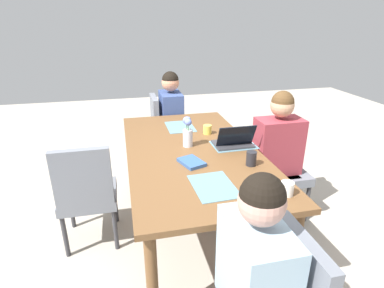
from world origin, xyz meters
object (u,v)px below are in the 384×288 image
person_far_left_near (276,164)px  chair_far_left_near (278,162)px  person_head_left_left_mid (172,127)px  coffee_mug_near_right (207,130)px  chair_near_right_near (87,191)px  dining_table (192,158)px  book_red_cover (192,162)px  flower_vase (188,132)px  coffee_mug_centre_left (287,188)px  coffee_mug_near_left (251,158)px  chair_head_left_left_mid (165,128)px  laptop_far_left_near (234,142)px

person_far_left_near → chair_far_left_near: bearing=141.2°
person_far_left_near → person_head_left_left_mid: size_ratio=1.00×
coffee_mug_near_right → chair_near_right_near: bearing=-71.2°
chair_far_left_near → chair_near_right_near: 1.71m
dining_table → book_red_cover: book_red_cover is taller
person_far_left_near → flower_vase: person_far_left_near is taller
person_far_left_near → coffee_mug_near_right: size_ratio=14.41×
coffee_mug_centre_left → book_red_cover: (-0.55, -0.47, -0.03)m
chair_far_left_near → person_head_left_left_mid: size_ratio=0.75×
chair_near_right_near → coffee_mug_near_left: bearing=74.2°
chair_head_left_left_mid → flower_vase: 1.27m
dining_table → flower_vase: flower_vase is taller
person_far_left_near → coffee_mug_centre_left: (0.84, -0.38, 0.27)m
flower_vase → chair_near_right_near: bearing=-82.1°
chair_far_left_near → person_far_left_near: (0.07, -0.06, 0.03)m
coffee_mug_centre_left → coffee_mug_near_right: bearing=-170.9°
laptop_far_left_near → book_red_cover: laptop_far_left_near is taller
person_far_left_near → coffee_mug_near_right: person_far_left_near is taller
person_head_left_left_mid → coffee_mug_centre_left: 2.09m
chair_far_left_near → laptop_far_left_near: size_ratio=2.81×
dining_table → chair_near_right_near: 0.87m
chair_head_left_left_mid → flower_vase: flower_vase is taller
person_far_left_near → chair_head_left_left_mid: person_far_left_near is taller
chair_head_left_left_mid → person_head_left_left_mid: (0.06, 0.07, 0.03)m
chair_near_right_near → coffee_mug_near_right: chair_near_right_near is taller
flower_vase → coffee_mug_centre_left: flower_vase is taller
coffee_mug_near_left → chair_near_right_near: bearing=-105.8°
laptop_far_left_near → coffee_mug_centre_left: size_ratio=3.73×
coffee_mug_centre_left → chair_far_left_near: bearing=154.1°
coffee_mug_centre_left → book_red_cover: coffee_mug_centre_left is taller
dining_table → person_head_left_left_mid: (-1.23, 0.03, -0.15)m
coffee_mug_near_left → person_head_left_left_mid: bearing=-168.6°
person_head_left_left_mid → chair_head_left_left_mid: bearing=-128.8°
person_far_left_near → chair_near_right_near: size_ratio=1.33×
coffee_mug_centre_left → flower_vase: bearing=-154.5°
coffee_mug_near_right → book_red_cover: (0.59, -0.29, -0.03)m
chair_far_left_near → flower_vase: flower_vase is taller
chair_head_left_left_mid → laptop_far_left_near: size_ratio=2.81×
person_far_left_near → laptop_far_left_near: size_ratio=3.73×
flower_vase → coffee_mug_near_right: 0.36m
dining_table → chair_near_right_near: chair_near_right_near is taller
coffee_mug_near_left → coffee_mug_near_right: (-0.71, -0.13, -0.01)m
chair_near_right_near → dining_table: bearing=92.3°
coffee_mug_near_right → chair_head_left_left_mid: bearing=-164.4°
chair_far_left_near → dining_table: bearing=-82.9°
dining_table → laptop_far_left_near: 0.38m
person_far_left_near → chair_head_left_left_mid: bearing=-146.5°
chair_far_left_near → laptop_far_left_near: bearing=-76.9°
coffee_mug_centre_left → dining_table: bearing=-153.3°
coffee_mug_centre_left → chair_head_left_left_mid: bearing=-167.9°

